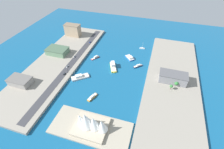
{
  "coord_description": "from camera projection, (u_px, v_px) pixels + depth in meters",
  "views": [
    {
      "loc": [
        -55.67,
        174.62,
        154.71
      ],
      "look_at": [
        -3.7,
        6.13,
        2.08
      ],
      "focal_mm": 26.1,
      "sensor_mm": 36.0,
      "label": 1
    }
  ],
  "objects": [
    {
      "name": "ground_plane",
      "position": [
        111.0,
        72.0,
        239.82
      ],
      "size": [
        440.0,
        440.0,
        0.0
      ],
      "primitive_type": "plane",
      "color": "#145684"
    },
    {
      "name": "quay_west",
      "position": [
        172.0,
        84.0,
        219.42
      ],
      "size": [
        70.0,
        240.0,
        3.44
      ],
      "primitive_type": "cube",
      "color": "gray",
      "rests_on": "ground_plane"
    },
    {
      "name": "quay_east",
      "position": [
        59.0,
        61.0,
        257.97
      ],
      "size": [
        70.0,
        240.0,
        3.44
      ],
      "primitive_type": "cube",
      "color": "gray",
      "rests_on": "ground_plane"
    },
    {
      "name": "peninsula_point",
      "position": [
        91.0,
        128.0,
        170.19
      ],
      "size": [
        84.4,
        36.28,
        2.0
      ],
      "primitive_type": "cube",
      "color": "#A89E89",
      "rests_on": "ground_plane"
    },
    {
      "name": "road_strip",
      "position": [
        72.0,
        63.0,
        251.6
      ],
      "size": [
        10.1,
        228.0,
        0.15
      ],
      "primitive_type": "cube",
      "color": "#38383D",
      "rests_on": "quay_east"
    },
    {
      "name": "patrol_launch_navy",
      "position": [
        138.0,
        66.0,
        249.24
      ],
      "size": [
        13.61,
        12.64,
        3.91
      ],
      "color": "#1E284C",
      "rests_on": "ground_plane"
    },
    {
      "name": "water_taxi_orange",
      "position": [
        92.0,
        97.0,
        202.09
      ],
      "size": [
        8.75,
        16.12,
        3.66
      ],
      "color": "orange",
      "rests_on": "ground_plane"
    },
    {
      "name": "catamaran_blue",
      "position": [
        130.0,
        58.0,
        265.96
      ],
      "size": [
        17.88,
        18.49,
        4.35
      ],
      "color": "blue",
      "rests_on": "ground_plane"
    },
    {
      "name": "ferry_white_commuter",
      "position": [
        80.0,
        77.0,
        229.75
      ],
      "size": [
        24.91,
        22.38,
        5.55
      ],
      "color": "silver",
      "rests_on": "ground_plane"
    },
    {
      "name": "tugboat_red",
      "position": [
        95.0,
        58.0,
        266.45
      ],
      "size": [
        10.6,
        14.58,
        3.8
      ],
      "color": "red",
      "rests_on": "ground_plane"
    },
    {
      "name": "ferry_yellow_fast",
      "position": [
        113.0,
        66.0,
        247.05
      ],
      "size": [
        16.44,
        25.15,
        7.7
      ],
      "color": "yellow",
      "rests_on": "ground_plane"
    },
    {
      "name": "sailboat_small_white",
      "position": [
        142.0,
        48.0,
        288.9
      ],
      "size": [
        9.9,
        4.73,
        12.44
      ],
      "color": "white",
      "rests_on": "ground_plane"
    },
    {
      "name": "terminal_long_green",
      "position": [
        57.0,
        51.0,
        269.04
      ],
      "size": [
        34.05,
        23.1,
        9.56
      ],
      "color": "slate",
      "rests_on": "quay_east"
    },
    {
      "name": "warehouse_low_gray",
      "position": [
        173.0,
        77.0,
        216.67
      ],
      "size": [
        36.41,
        18.11,
        12.88
      ],
      "color": "gray",
      "rests_on": "quay_west"
    },
    {
      "name": "apartment_midrise_tan",
      "position": [
        73.0,
        30.0,
        312.73
      ],
      "size": [
        29.85,
        15.23,
        22.36
      ],
      "color": "tan",
      "rests_on": "quay_east"
    },
    {
      "name": "carpark_squat_concrete",
      "position": [
        20.0,
        81.0,
        214.56
      ],
      "size": [
        29.66,
        18.46,
        8.91
      ],
      "color": "gray",
      "rests_on": "quay_east"
    },
    {
      "name": "van_white",
      "position": [
        67.0,
        66.0,
        243.7
      ],
      "size": [
        2.01,
        5.01,
        1.53
      ],
      "color": "black",
      "rests_on": "road_strip"
    },
    {
      "name": "suv_black",
      "position": [
        64.0,
        74.0,
        230.79
      ],
      "size": [
        1.86,
        4.29,
        1.65
      ],
      "color": "black",
      "rests_on": "road_strip"
    },
    {
      "name": "sedan_silver",
      "position": [
        74.0,
        57.0,
        262.88
      ],
      "size": [
        2.11,
        4.52,
        1.54
      ],
      "color": "black",
      "rests_on": "road_strip"
    },
    {
      "name": "hatchback_blue",
      "position": [
        90.0,
        42.0,
        298.73
      ],
      "size": [
        1.97,
        4.4,
        1.56
      ],
      "color": "black",
      "rests_on": "road_strip"
    },
    {
      "name": "traffic_light_waterfront",
      "position": [
        68.0,
        71.0,
        230.84
      ],
      "size": [
        0.36,
        0.36,
        6.5
      ],
      "color": "black",
      "rests_on": "quay_east"
    },
    {
      "name": "opera_landmark",
      "position": [
        90.0,
        123.0,
        164.15
      ],
      "size": [
        36.29,
        29.11,
        20.88
      ],
      "color": "#BCAD93",
      "rests_on": "peninsula_point"
    },
    {
      "name": "park_tree_cluster",
      "position": [
        175.0,
        84.0,
        208.88
      ],
      "size": [
        11.05,
        12.62,
        7.64
      ],
      "color": "brown",
      "rests_on": "quay_west"
    }
  ]
}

